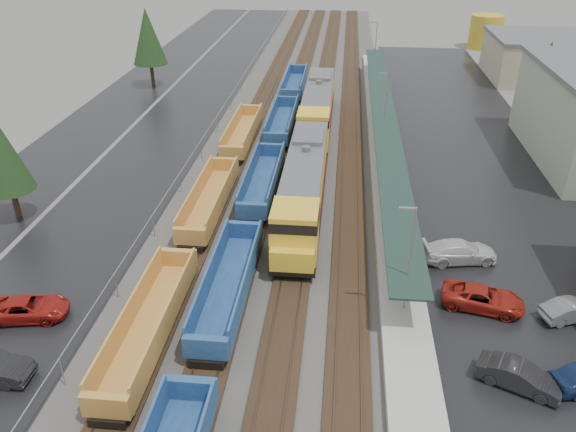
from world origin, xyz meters
name	(u,v)px	position (x,y,z in m)	size (l,w,h in m)	color
ballast_strip	(304,113)	(0.00, 60.00, 0.04)	(20.00, 160.00, 0.08)	#302D2B
trackbed	(304,112)	(0.00, 60.00, 0.16)	(14.60, 160.00, 0.22)	black
west_parking_lot	(190,109)	(-15.00, 60.00, 0.01)	(10.00, 160.00, 0.02)	black
west_road	(116,107)	(-25.00, 60.00, 0.01)	(9.00, 160.00, 0.02)	black
east_commuter_lot	(469,148)	(19.00, 50.00, 0.01)	(16.00, 100.00, 0.02)	black
station_platform	(383,138)	(9.50, 50.01, 0.73)	(3.00, 80.00, 8.00)	#9E9B93
chainlink_fence	(228,102)	(-9.50, 58.44, 1.61)	(0.08, 160.04, 2.02)	gray
tree_west_near	(3,154)	(-22.00, 30.00, 5.82)	(3.96, 3.96, 9.00)	#332316
tree_west_far	(148,36)	(-23.00, 70.00, 7.12)	(4.84, 4.84, 11.00)	#332316
tree_east	(546,72)	(28.00, 58.00, 6.47)	(4.40, 4.40, 10.00)	#332316
locomotive_lead	(303,188)	(2.00, 32.87, 2.63)	(3.35, 22.06, 4.99)	black
locomotive_trail	(317,109)	(2.00, 53.87, 2.63)	(3.35, 22.06, 4.99)	black
well_string_yellow	(150,324)	(-6.00, 16.29, 1.15)	(2.57, 79.80, 2.28)	#BF8635
well_string_blue	(249,225)	(-2.00, 28.74, 1.17)	(2.67, 94.50, 2.37)	navy
storage_tank	(486,32)	(30.44, 100.88, 2.96)	(5.91, 5.91, 5.91)	gold
parked_car_west_c	(28,308)	(-14.46, 17.48, 0.71)	(5.10, 2.35, 1.42)	maroon
parked_car_east_a	(519,376)	(15.29, 14.53, 0.74)	(4.49, 1.57, 1.48)	black
parked_car_east_b	(483,298)	(14.72, 21.49, 0.74)	(5.30, 2.44, 1.47)	maroon
parked_car_east_c	(460,252)	(14.11, 27.02, 0.80)	(5.53, 2.25, 1.61)	silver
parked_car_east_e	(573,310)	(20.19, 20.85, 0.68)	(4.16, 1.45, 1.37)	#5D6162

